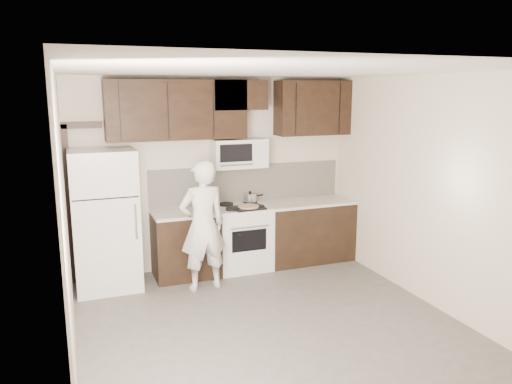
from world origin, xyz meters
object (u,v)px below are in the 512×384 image
microwave (239,153)px  refrigerator (105,220)px  stove (242,237)px  person (203,225)px

microwave → refrigerator: size_ratio=0.42×
stove → microwave: (-0.00, 0.12, 1.19)m
stove → microwave: size_ratio=1.24×
stove → microwave: microwave is taller
refrigerator → person: refrigerator is taller
stove → person: (-0.70, -0.52, 0.38)m
microwave → person: 1.25m
stove → person: person is taller
stove → person: size_ratio=0.56×
refrigerator → stove: bearing=1.5°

